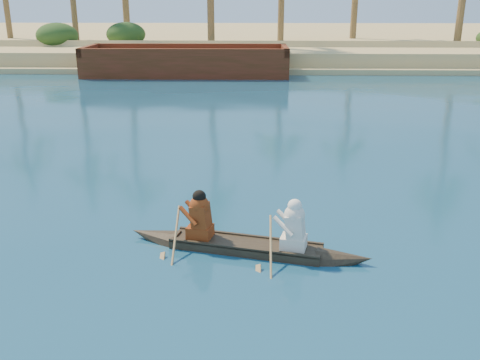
# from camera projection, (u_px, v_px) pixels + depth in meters

# --- Properties ---
(ground) EXTENTS (160.00, 160.00, 0.00)m
(ground) POSITION_uv_depth(u_px,v_px,m) (100.00, 183.00, 14.47)
(ground) COLOR #0C384E
(ground) RESTS_ON ground
(sandy_embankment) EXTENTS (150.00, 51.00, 1.50)m
(sandy_embankment) POSITION_uv_depth(u_px,v_px,m) (218.00, 40.00, 58.71)
(sandy_embankment) COLOR tan
(sandy_embankment) RESTS_ON ground
(shrub_cluster) EXTENTS (100.00, 6.00, 2.40)m
(shrub_cluster) POSITION_uv_depth(u_px,v_px,m) (205.00, 45.00, 43.92)
(shrub_cluster) COLOR #253C16
(shrub_cluster) RESTS_ON ground
(canoe) EXTENTS (4.91, 1.80, 1.35)m
(canoe) POSITION_uv_depth(u_px,v_px,m) (246.00, 238.00, 10.49)
(canoe) COLOR #382D1E
(canoe) RESTS_ON ground
(barge_mid) EXTENTS (13.20, 4.50, 2.19)m
(barge_mid) POSITION_uv_depth(u_px,v_px,m) (187.00, 63.00, 35.07)
(barge_mid) COLOR maroon
(barge_mid) RESTS_ON ground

